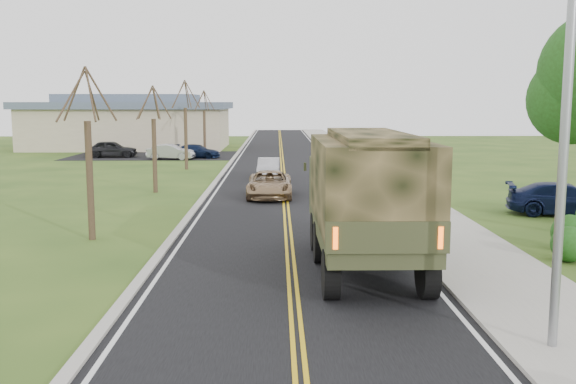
{
  "coord_description": "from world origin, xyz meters",
  "views": [
    {
      "loc": [
        -0.41,
        -12.48,
        4.85
      ],
      "look_at": [
        -0.04,
        9.22,
        1.8
      ],
      "focal_mm": 40.0,
      "sensor_mm": 36.0,
      "label": 1
    }
  ],
  "objects_px": {
    "sedan_silver": "(269,168)",
    "pickup_navy": "(565,199)",
    "suv_champagne": "(270,184)",
    "military_truck": "(365,191)"
  },
  "relations": [
    {
      "from": "sedan_silver",
      "to": "pickup_navy",
      "type": "height_order",
      "value": "pickup_navy"
    },
    {
      "from": "sedan_silver",
      "to": "pickup_navy",
      "type": "distance_m",
      "value": 18.95
    },
    {
      "from": "suv_champagne",
      "to": "military_truck",
      "type": "bearing_deg",
      "value": -78.26
    },
    {
      "from": "suv_champagne",
      "to": "pickup_navy",
      "type": "bearing_deg",
      "value": -22.8
    },
    {
      "from": "pickup_navy",
      "to": "military_truck",
      "type": "bearing_deg",
      "value": 146.44
    },
    {
      "from": "sedan_silver",
      "to": "pickup_navy",
      "type": "bearing_deg",
      "value": -45.51
    },
    {
      "from": "sedan_silver",
      "to": "pickup_navy",
      "type": "relative_size",
      "value": 0.81
    },
    {
      "from": "suv_champagne",
      "to": "sedan_silver",
      "type": "xyz_separation_m",
      "value": [
        -0.15,
        8.37,
        -0.03
      ]
    },
    {
      "from": "military_truck",
      "to": "sedan_silver",
      "type": "distance_m",
      "value": 23.07
    },
    {
      "from": "military_truck",
      "to": "suv_champagne",
      "type": "xyz_separation_m",
      "value": [
        -2.91,
        14.44,
        -1.64
      ]
    }
  ]
}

